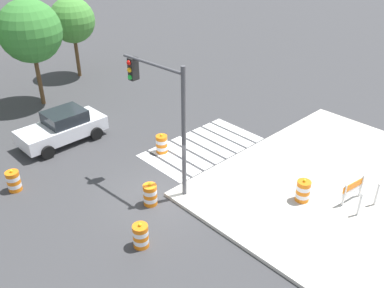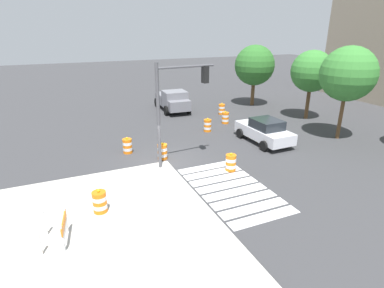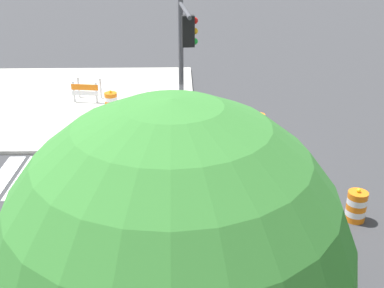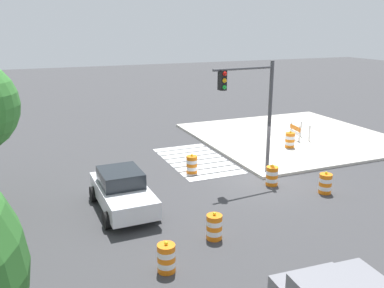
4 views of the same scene
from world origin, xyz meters
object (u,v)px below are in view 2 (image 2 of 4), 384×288
at_px(traffic_barrel_median_near, 222,109).
at_px(street_tree_streetside_far, 312,71).
at_px(pickup_truck, 173,100).
at_px(traffic_barrel_near_corner, 127,146).
at_px(traffic_light_pole, 178,96).
at_px(traffic_barrel_far_curb, 208,125).
at_px(street_tree_streetside_near, 255,65).
at_px(construction_barricade, 59,228).
at_px(street_tree_streetside_mid, 348,74).
at_px(sports_car, 264,131).
at_px(traffic_barrel_on_sidewalk, 100,202).
at_px(traffic_barrel_crosswalk_end, 225,118).
at_px(traffic_barrel_median_far, 163,152).
at_px(traffic_barrel_lane_center, 231,163).

bearing_deg(traffic_barrel_median_near, street_tree_streetside_far, 55.16).
xyz_separation_m(pickup_truck, traffic_barrel_near_corner, (8.61, -6.18, -0.52)).
height_order(pickup_truck, traffic_light_pole, traffic_light_pole).
xyz_separation_m(traffic_barrel_far_curb, street_tree_streetside_near, (-5.76, 7.82, 3.39)).
relative_size(traffic_light_pole, street_tree_streetside_near, 0.96).
xyz_separation_m(traffic_barrel_median_near, street_tree_streetside_far, (4.08, 5.87, 3.47)).
distance_m(traffic_barrel_median_near, traffic_barrel_far_curb, 5.08).
bearing_deg(construction_barricade, traffic_light_pole, 126.47).
distance_m(traffic_barrel_near_corner, street_tree_streetside_mid, 14.82).
relative_size(sports_car, street_tree_streetside_near, 0.75).
xyz_separation_m(traffic_barrel_median_near, street_tree_streetside_mid, (8.86, 4.25, 3.94)).
distance_m(traffic_barrel_median_near, street_tree_streetside_near, 5.96).
bearing_deg(street_tree_streetside_near, traffic_barrel_on_sidewalk, -50.40).
bearing_deg(pickup_truck, traffic_barrel_crosswalk_end, 23.60).
relative_size(traffic_barrel_far_curb, traffic_light_pole, 0.19).
height_order(sports_car, pickup_truck, pickup_truck).
relative_size(traffic_barrel_median_near, street_tree_streetside_far, 0.18).
xyz_separation_m(pickup_truck, traffic_barrel_far_curb, (6.77, 0.18, -0.52)).
height_order(traffic_barrel_median_near, traffic_barrel_on_sidewalk, traffic_barrel_on_sidewalk).
bearing_deg(street_tree_streetside_far, traffic_barrel_near_corner, -84.15).
xyz_separation_m(construction_barricade, street_tree_streetside_near, (-15.19, 18.23, 3.13)).
bearing_deg(traffic_barrel_median_near, construction_barricade, -45.95).
xyz_separation_m(traffic_barrel_crosswalk_end, traffic_light_pole, (6.08, -6.37, 3.46)).
xyz_separation_m(traffic_barrel_near_corner, street_tree_streetside_far, (-1.59, 15.54, 3.47)).
height_order(sports_car, traffic_light_pole, traffic_light_pole).
xyz_separation_m(traffic_barrel_far_curb, street_tree_streetside_mid, (5.02, 7.57, 3.94)).
bearing_deg(traffic_barrel_median_far, construction_barricade, -44.24).
height_order(traffic_barrel_crosswalk_end, traffic_barrel_median_far, same).
height_order(traffic_barrel_median_near, street_tree_streetside_near, street_tree_streetside_near).
distance_m(sports_car, traffic_barrel_lane_center, 5.17).
bearing_deg(traffic_barrel_crosswalk_end, street_tree_streetside_mid, 40.38).
xyz_separation_m(traffic_barrel_crosswalk_end, construction_barricade, (10.70, -12.63, 0.27)).
bearing_deg(traffic_barrel_far_curb, street_tree_streetside_mid, 56.45).
relative_size(traffic_barrel_near_corner, traffic_barrel_lane_center, 1.00).
bearing_deg(street_tree_streetside_mid, traffic_barrel_near_corner, -102.89).
height_order(traffic_barrel_far_curb, traffic_barrel_lane_center, same).
height_order(pickup_truck, traffic_barrel_median_far, pickup_truck).
bearing_deg(construction_barricade, street_tree_streetside_mid, 103.80).
relative_size(sports_car, street_tree_streetside_mid, 0.70).
xyz_separation_m(traffic_barrel_median_near, street_tree_streetside_near, (-1.92, 4.51, 3.39)).
distance_m(sports_car, traffic_light_pole, 7.33).
height_order(construction_barricade, traffic_light_pole, traffic_light_pole).
bearing_deg(traffic_barrel_median_near, pickup_truck, -129.94).
bearing_deg(construction_barricade, sports_car, 114.40).
distance_m(pickup_truck, traffic_barrel_lane_center, 13.43).
xyz_separation_m(traffic_barrel_near_corner, traffic_barrel_median_far, (1.74, 1.66, 0.00)).
bearing_deg(sports_car, traffic_barrel_median_near, 172.91).
relative_size(sports_car, traffic_barrel_crosswalk_end, 4.24).
bearing_deg(traffic_barrel_median_near, traffic_barrel_on_sidewalk, -45.70).
xyz_separation_m(traffic_light_pole, street_tree_streetside_mid, (0.21, 11.71, 0.49)).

